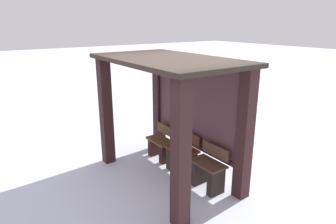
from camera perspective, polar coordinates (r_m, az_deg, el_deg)
name	(u,v)px	position (r m, az deg, el deg)	size (l,w,h in m)	color
ground_plane	(167,176)	(5.68, -0.13, -12.33)	(60.00, 60.00, 0.00)	white
bus_shelter	(175,97)	(5.21, 1.43, 2.82)	(2.81, 1.63, 2.22)	#341C1D
bench_left_inside	(161,145)	(6.27, -1.34, -6.43)	(0.63, 0.34, 0.70)	brown
bench_center_inside	(182,156)	(5.72, 2.76, -8.55)	(0.63, 0.40, 0.78)	#582B15
bench_right_inside	(208,172)	(5.22, 7.77, -11.34)	(0.63, 0.36, 0.77)	brown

